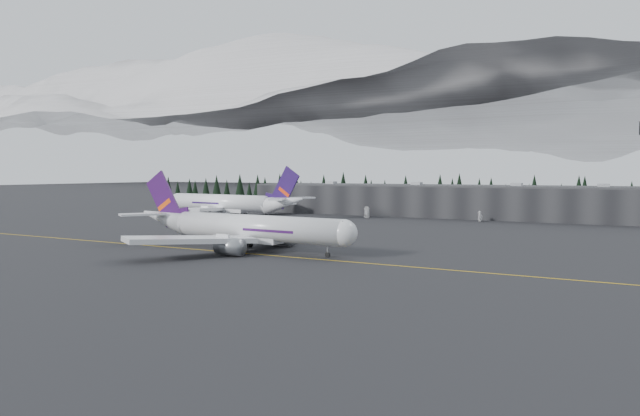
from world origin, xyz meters
The scene contains 9 objects.
ground centered at (0.00, 0.00, 0.00)m, with size 1400.00×1400.00×0.00m, color black.
taxiline centered at (0.00, -2.00, 0.01)m, with size 400.00×0.40×0.02m, color gold.
terminal centered at (0.00, 125.00, 6.30)m, with size 160.00×30.00×12.60m.
treeline centered at (0.00, 162.00, 7.50)m, with size 360.00×20.00×15.00m, color black.
mountain_ridge centered at (0.00, 1000.00, 0.00)m, with size 4400.00×900.00×420.00m, color white, non-canonical shape.
jet_main centered at (-12.13, 2.75, 5.16)m, with size 62.28×57.38×18.30m.
jet_parked centered at (-69.06, 76.22, 5.67)m, with size 68.33×62.78×20.12m.
gse_vehicle_a centered at (-21.03, 98.52, 0.63)m, with size 2.11×4.57×1.27m, color silver.
gse_vehicle_b centered at (20.97, 104.07, 0.66)m, with size 1.56×3.88×1.32m, color silver.
Camera 1 is at (65.90, -104.17, 17.87)m, focal length 32.00 mm.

